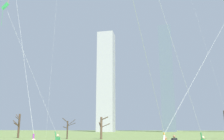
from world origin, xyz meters
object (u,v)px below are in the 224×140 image
(kite_flyer_midfield_right_pink, at_px, (161,125))
(kite_flyer_far_back_white, at_px, (188,95))
(bare_tree_far_right_edge, at_px, (19,125))
(kite_flyer_foreground_right_green, at_px, (45,109))
(kite_flyer_foreground_left_red, at_px, (175,129))
(distant_kite_low_near_trees_yellow, at_px, (56,10))
(bare_tree_left_of_center, at_px, (67,128))
(kite_flyer_midfield_left_orange, at_px, (26,90))
(bare_tree_right_of_center, at_px, (102,127))
(distant_kite_high_overhead_purple, at_px, (192,1))

(kite_flyer_midfield_right_pink, bearing_deg, kite_flyer_far_back_white, 45.30)
(bare_tree_far_right_edge, bearing_deg, kite_flyer_foreground_right_green, -54.71)
(kite_flyer_foreground_left_red, bearing_deg, distant_kite_low_near_trees_yellow, 128.55)
(kite_flyer_midfield_right_pink, xyz_separation_m, kite_flyer_far_back_white, (1.91, 1.93, 2.01))
(kite_flyer_midfield_right_pink, relative_size, bare_tree_left_of_center, 2.78)
(kite_flyer_foreground_left_red, distance_m, bare_tree_far_right_edge, 50.22)
(kite_flyer_foreground_left_red, relative_size, kite_flyer_midfield_left_orange, 0.70)
(bare_tree_right_of_center, bearing_deg, kite_flyer_foreground_left_red, -70.81)
(kite_flyer_midfield_right_pink, xyz_separation_m, distant_kite_high_overhead_purple, (5.94, 26.70, 21.92))
(kite_flyer_foreground_right_green, distance_m, distant_kite_low_near_trees_yellow, 18.91)
(kite_flyer_midfield_left_orange, bearing_deg, bare_tree_left_of_center, 107.48)
(kite_flyer_far_back_white, relative_size, bare_tree_left_of_center, 3.54)
(distant_kite_low_near_trees_yellow, distance_m, bare_tree_right_of_center, 23.97)
(kite_flyer_foreground_left_red, bearing_deg, kite_flyer_far_back_white, 78.49)
(distant_kite_high_overhead_purple, bearing_deg, kite_flyer_far_back_white, -99.23)
(bare_tree_right_of_center, bearing_deg, distant_kite_high_overhead_purple, -17.48)
(kite_flyer_foreground_left_red, distance_m, kite_flyer_far_back_white, 6.37)
(bare_tree_left_of_center, distance_m, bare_tree_right_of_center, 6.94)
(distant_kite_low_near_trees_yellow, relative_size, bare_tree_left_of_center, 5.59)
(kite_flyer_far_back_white, distance_m, bare_tree_right_of_center, 33.43)
(kite_flyer_midfield_left_orange, xyz_separation_m, kite_flyer_far_back_white, (9.97, 4.03, -0.08))
(kite_flyer_midfield_right_pink, height_order, kite_flyer_far_back_white, kite_flyer_far_back_white)
(distant_kite_high_overhead_purple, distance_m, bare_tree_right_of_center, 28.83)
(kite_flyer_midfield_left_orange, bearing_deg, kite_flyer_foreground_left_red, -11.70)
(kite_flyer_foreground_left_red, relative_size, bare_tree_left_of_center, 2.72)
(bare_tree_left_of_center, bearing_deg, kite_flyer_midfield_left_orange, -72.52)
(bare_tree_far_right_edge, bearing_deg, distant_kite_high_overhead_purple, -12.19)
(kite_flyer_foreground_right_green, xyz_separation_m, kite_flyer_midfield_left_orange, (2.40, -7.38, 0.57))
(distant_kite_high_overhead_purple, distance_m, bare_tree_far_right_edge, 43.77)
(kite_flyer_foreground_right_green, bearing_deg, kite_flyer_midfield_right_pink, -26.80)
(distant_kite_low_near_trees_yellow, bearing_deg, kite_flyer_midfield_right_pink, -46.45)
(kite_flyer_midfield_left_orange, distance_m, bare_tree_right_of_center, 34.68)
(kite_flyer_foreground_right_green, height_order, distant_kite_high_overhead_purple, distant_kite_high_overhead_purple)
(kite_flyer_midfield_right_pink, relative_size, kite_flyer_midfield_left_orange, 0.71)
(kite_flyer_far_back_white, relative_size, distant_kite_high_overhead_purple, 0.49)
(kite_flyer_foreground_left_red, height_order, kite_flyer_far_back_white, kite_flyer_far_back_white)
(kite_flyer_midfield_left_orange, xyz_separation_m, bare_tree_left_of_center, (-10.76, 34.19, -2.38))
(kite_flyer_midfield_left_orange, distance_m, distant_kite_high_overhead_purple, 37.65)
(kite_flyer_midfield_left_orange, bearing_deg, distant_kite_low_near_trees_yellow, 110.83)
(distant_kite_low_near_trees_yellow, xyz_separation_m, bare_tree_right_of_center, (2.87, 16.79, -16.86))
(distant_kite_low_near_trees_yellow, bearing_deg, kite_flyer_foreground_right_green, -67.22)
(kite_flyer_foreground_right_green, bearing_deg, kite_flyer_far_back_white, -15.15)
(distant_kite_high_overhead_purple, height_order, bare_tree_left_of_center, distant_kite_high_overhead_purple)
(distant_kite_low_near_trees_yellow, height_order, distant_kite_high_overhead_purple, distant_kite_high_overhead_purple)
(kite_flyer_far_back_white, height_order, bare_tree_far_right_edge, kite_flyer_far_back_white)
(distant_kite_low_near_trees_yellow, bearing_deg, bare_tree_right_of_center, 80.29)
(kite_flyer_foreground_right_green, bearing_deg, kite_flyer_midfield_left_orange, -71.95)
(kite_flyer_foreground_left_red, height_order, kite_flyer_midfield_left_orange, kite_flyer_midfield_left_orange)
(kite_flyer_foreground_right_green, bearing_deg, distant_kite_low_near_trees_yellow, 112.78)
(kite_flyer_far_back_white, bearing_deg, bare_tree_right_of_center, 114.43)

